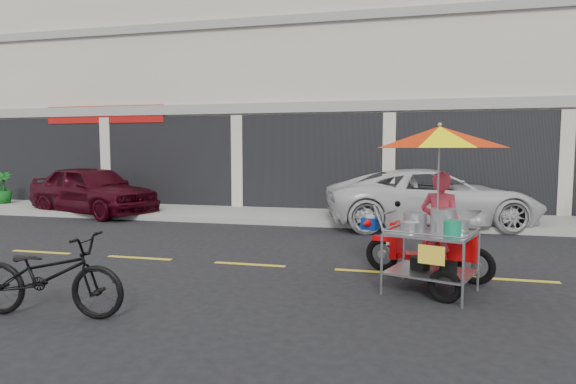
% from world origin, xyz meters
% --- Properties ---
extents(ground, '(90.00, 90.00, 0.00)m').
position_xyz_m(ground, '(0.00, 0.00, 0.00)').
color(ground, black).
extents(sidewalk, '(45.00, 3.00, 0.15)m').
position_xyz_m(sidewalk, '(0.00, 5.50, 0.07)').
color(sidewalk, gray).
rests_on(sidewalk, ground).
extents(shophouse_block, '(36.00, 8.11, 10.40)m').
position_xyz_m(shophouse_block, '(2.82, 10.59, 4.24)').
color(shophouse_block, beige).
rests_on(shophouse_block, ground).
extents(centerline, '(42.00, 0.10, 0.01)m').
position_xyz_m(centerline, '(0.00, 0.00, 0.00)').
color(centerline, gold).
rests_on(centerline, ground).
extents(maroon_sedan, '(4.52, 2.92, 1.43)m').
position_xyz_m(maroon_sedan, '(-8.27, 4.70, 0.72)').
color(maroon_sedan, black).
rests_on(maroon_sedan, ground).
extents(white_pickup, '(5.47, 3.47, 1.41)m').
position_xyz_m(white_pickup, '(1.09, 4.70, 0.70)').
color(white_pickup, silver).
rests_on(white_pickup, ground).
extents(plant_short, '(0.63, 0.63, 1.01)m').
position_xyz_m(plant_short, '(-12.09, 5.42, 0.66)').
color(plant_short, '#115717').
rests_on(plant_short, sidewalk).
extents(near_bicycle, '(1.85, 0.81, 0.94)m').
position_xyz_m(near_bicycle, '(-3.43, -2.86, 0.47)').
color(near_bicycle, black).
rests_on(near_bicycle, ground).
extents(food_vendor_rig, '(2.18, 2.25, 2.23)m').
position_xyz_m(food_vendor_rig, '(0.86, -0.61, 1.40)').
color(food_vendor_rig, black).
rests_on(food_vendor_rig, ground).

